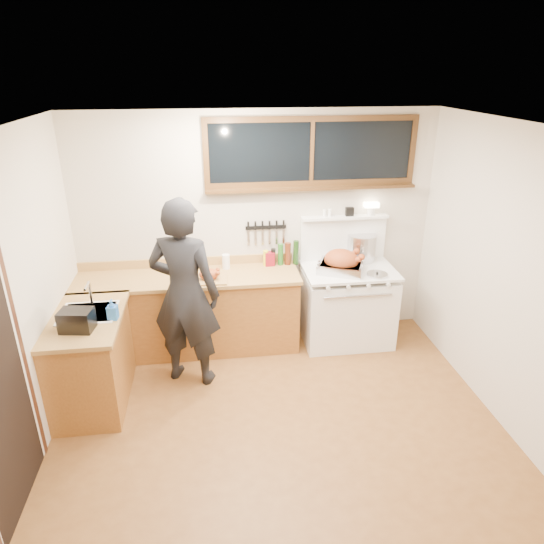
{
  "coord_description": "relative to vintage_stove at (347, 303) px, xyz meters",
  "views": [
    {
      "loc": [
        -0.53,
        -3.44,
        3.0
      ],
      "look_at": [
        0.05,
        0.85,
        1.15
      ],
      "focal_mm": 32.0,
      "sensor_mm": 36.0,
      "label": 1
    }
  ],
  "objects": [
    {
      "name": "ground_plane",
      "position": [
        -1.0,
        -1.41,
        -0.48
      ],
      "size": [
        4.0,
        3.5,
        0.02
      ],
      "primitive_type": "cube",
      "color": "brown"
    },
    {
      "name": "room_shell",
      "position": [
        -1.0,
        -1.41,
        1.18
      ],
      "size": [
        4.1,
        3.6,
        2.65
      ],
      "color": "beige",
      "rests_on": "ground"
    },
    {
      "name": "counter_back",
      "position": [
        -1.8,
        0.04,
        -0.01
      ],
      "size": [
        2.44,
        0.64,
        1.0
      ],
      "color": "brown",
      "rests_on": "ground"
    },
    {
      "name": "counter_left",
      "position": [
        -2.7,
        -0.79,
        -0.01
      ],
      "size": [
        0.64,
        1.09,
        0.9
      ],
      "color": "brown",
      "rests_on": "ground"
    },
    {
      "name": "sink_unit",
      "position": [
        -2.68,
        -0.71,
        0.38
      ],
      "size": [
        0.5,
        0.45,
        0.37
      ],
      "color": "white",
      "rests_on": "counter_left"
    },
    {
      "name": "vintage_stove",
      "position": [
        0.0,
        0.0,
        0.0
      ],
      "size": [
        1.02,
        0.74,
        1.58
      ],
      "color": "white",
      "rests_on": "ground"
    },
    {
      "name": "back_window",
      "position": [
        -0.4,
        0.31,
        1.6
      ],
      "size": [
        2.32,
        0.13,
        0.77
      ],
      "color": "black",
      "rests_on": "room_shell"
    },
    {
      "name": "knife_strip",
      "position": [
        -0.9,
        0.32,
        0.84
      ],
      "size": [
        0.46,
        0.03,
        0.28
      ],
      "color": "black",
      "rests_on": "room_shell"
    },
    {
      "name": "man",
      "position": [
        -1.8,
        -0.55,
        0.5
      ],
      "size": [
        0.82,
        0.67,
        1.93
      ],
      "color": "black",
      "rests_on": "ground"
    },
    {
      "name": "soap_bottle",
      "position": [
        -2.43,
        -0.85,
        0.53
      ],
      "size": [
        0.1,
        0.1,
        0.19
      ],
      "color": "blue",
      "rests_on": "counter_left"
    },
    {
      "name": "toaster",
      "position": [
        -2.7,
        -1.02,
        0.53
      ],
      "size": [
        0.3,
        0.23,
        0.19
      ],
      "color": "black",
      "rests_on": "counter_left"
    },
    {
      "name": "cutting_board",
      "position": [
        -1.56,
        -0.12,
        0.49
      ],
      "size": [
        0.4,
        0.31,
        0.14
      ],
      "color": "#A77E42",
      "rests_on": "counter_back"
    },
    {
      "name": "roast_turkey",
      "position": [
        -0.11,
        -0.07,
        0.54
      ],
      "size": [
        0.59,
        0.53,
        0.26
      ],
      "color": "silver",
      "rests_on": "vintage_stove"
    },
    {
      "name": "stockpot",
      "position": [
        0.21,
        0.25,
        0.59
      ],
      "size": [
        0.44,
        0.44,
        0.31
      ],
      "color": "silver",
      "rests_on": "vintage_stove"
    },
    {
      "name": "saucepan",
      "position": [
        0.15,
        0.12,
        0.49
      ],
      "size": [
        0.19,
        0.27,
        0.11
      ],
      "color": "silver",
      "rests_on": "vintage_stove"
    },
    {
      "name": "pot_lid",
      "position": [
        0.25,
        -0.23,
        0.45
      ],
      "size": [
        0.26,
        0.26,
        0.04
      ],
      "color": "silver",
      "rests_on": "vintage_stove"
    },
    {
      "name": "coffee_tin",
      "position": [
        -0.87,
        0.22,
        0.51
      ],
      "size": [
        0.11,
        0.09,
        0.16
      ],
      "color": "maroon",
      "rests_on": "counter_back"
    },
    {
      "name": "pitcher",
      "position": [
        -1.37,
        0.19,
        0.51
      ],
      "size": [
        0.11,
        0.11,
        0.16
      ],
      "color": "white",
      "rests_on": "counter_back"
    },
    {
      "name": "bottle_cluster",
      "position": [
        -0.71,
        0.22,
        0.56
      ],
      "size": [
        0.41,
        0.07,
        0.28
      ],
      "color": "black",
      "rests_on": "counter_back"
    }
  ]
}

